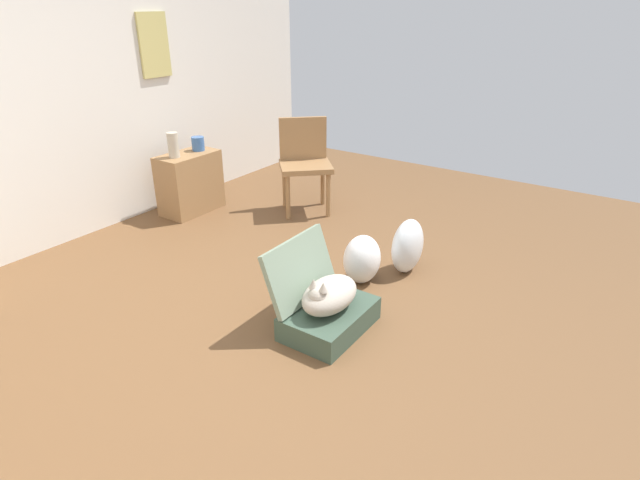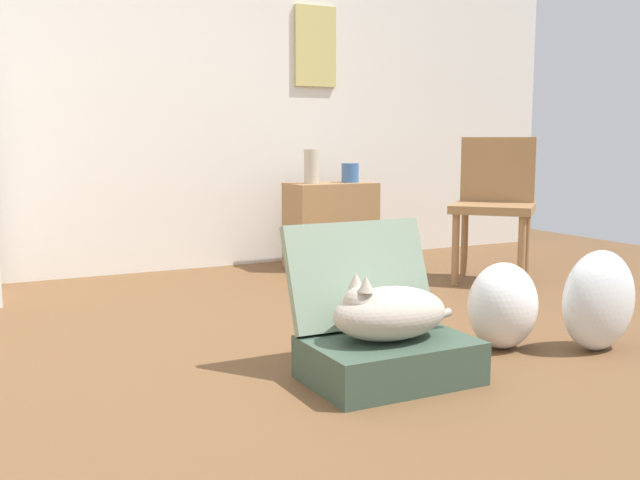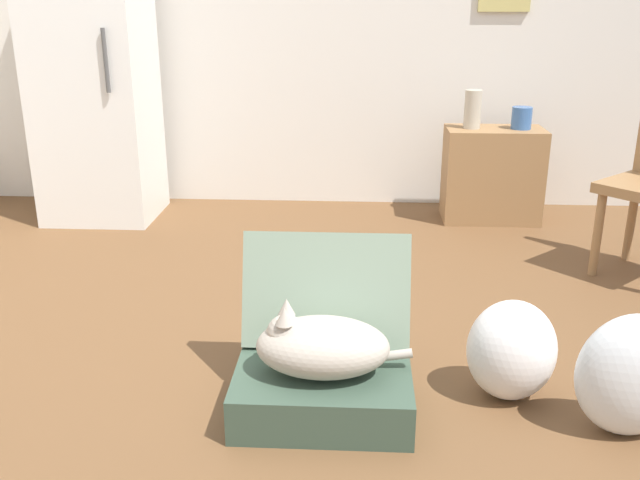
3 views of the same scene
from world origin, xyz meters
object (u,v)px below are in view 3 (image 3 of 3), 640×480
cat (320,345)px  plastic_bag_white (511,350)px  vase_short (522,118)px  vase_tall (473,109)px  refrigerator (93,71)px  suitcase_base (323,393)px  side_table (492,175)px  plastic_bag_clear (633,376)px

cat → plastic_bag_white: size_ratio=1.43×
vase_short → cat: bearing=-116.1°
vase_tall → vase_short: bearing=-0.9°
refrigerator → vase_tall: 2.30m
suitcase_base → side_table: side_table is taller
suitcase_base → vase_tall: bearing=70.6°
suitcase_base → cat: size_ratio=1.14×
cat → refrigerator: size_ratio=0.29×
suitcase_base → refrigerator: size_ratio=0.33×
refrigerator → vase_tall: (2.29, 0.05, -0.22)m
cat → plastic_bag_clear: size_ratio=1.24×
side_table → vase_short: (0.15, -0.00, 0.35)m
suitcase_base → vase_short: 2.54m
cat → vase_tall: (0.79, 2.23, 0.43)m
vase_short → side_table: bearing=178.3°
plastic_bag_clear → cat: bearing=176.7°
side_table → suitcase_base: bearing=-112.7°
plastic_bag_white → refrigerator: size_ratio=0.20×
vase_short → suitcase_base: bearing=-115.8°
suitcase_base → plastic_bag_clear: size_ratio=1.41×
plastic_bag_clear → side_table: 2.29m
suitcase_base → vase_tall: 2.44m
plastic_bag_clear → side_table: (-0.05, 2.29, 0.08)m
plastic_bag_white → vase_short: 2.18m
side_table → plastic_bag_white: bearing=-97.8°
plastic_bag_white → vase_short: (0.43, 2.08, 0.46)m
plastic_bag_white → refrigerator: bearing=136.5°
side_table → cat: bearing=-112.9°
suitcase_base → vase_short: (1.08, 2.23, 0.56)m
plastic_bag_clear → vase_short: bearing=87.5°
plastic_bag_white → refrigerator: 3.05m
plastic_bag_clear → vase_short: vase_short is taller
side_table → vase_short: bearing=-1.7°
side_table → vase_tall: vase_tall is taller
suitcase_base → vase_tall: vase_tall is taller
cat → refrigerator: bearing=124.4°
refrigerator → cat: bearing=-55.6°
suitcase_base → plastic_bag_clear: bearing=-3.4°
suitcase_base → side_table: 2.43m
side_table → plastic_bag_clear: bearing=-88.8°
cat → vase_tall: 2.41m
refrigerator → plastic_bag_white: bearing=-43.5°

